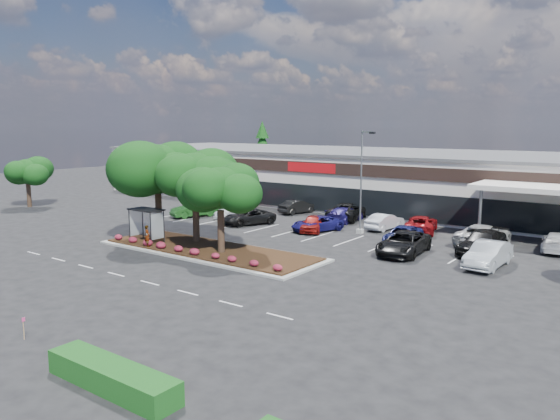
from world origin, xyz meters
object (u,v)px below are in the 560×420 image
Objects in this scene: light_pole at (362,189)px; car_0 at (194,209)px; survey_stake at (24,325)px; car_1 at (232,212)px.

car_0 is (-17.85, -2.39, -3.12)m from light_pole.
survey_stake is 32.29m from car_0.
survey_stake is 0.22× the size of car_0.
survey_stake is (-0.71, -29.76, -3.24)m from light_pole.
survey_stake is 31.84m from car_1.
car_0 is at bearing -164.77° from car_1.
survey_stake is 0.24× the size of car_1.
car_1 is (-14.11, -0.88, -3.21)m from light_pole.
car_0 is at bearing 122.06° from survey_stake.
car_0 reaches higher than car_1.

